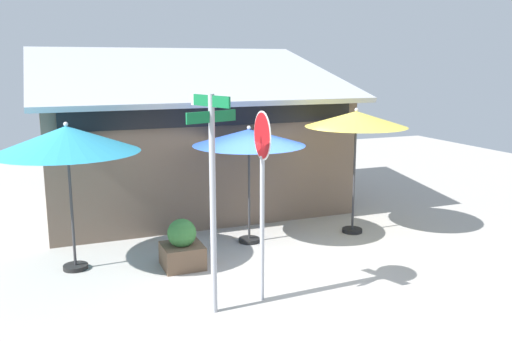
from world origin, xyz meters
TOP-DOWN VIEW (x-y plane):
  - ground_plane at (0.00, 0.00)m, footprint 28.00×28.00m
  - cafe_building at (-0.48, 4.93)m, footprint 7.62×5.10m
  - street_sign_post at (-1.80, -1.22)m, footprint 0.81×0.86m
  - stop_sign at (-0.97, -1.11)m, footprint 0.07×0.74m
  - patio_umbrella_teal_left at (-3.62, 1.36)m, footprint 2.52×2.52m
  - patio_umbrella_royal_blue_center at (-0.14, 1.59)m, footprint 2.29×2.29m
  - patio_umbrella_mustard_right at (2.22, 1.36)m, footprint 2.18×2.18m
  - sidewalk_planter at (-1.79, 0.73)m, footprint 0.73×0.73m

SIDE VIEW (x-z plane):
  - ground_plane at x=0.00m, z-range -0.10..0.00m
  - sidewalk_planter at x=-1.79m, z-range -0.07..0.84m
  - cafe_building at x=-0.48m, z-range -0.49..3.61m
  - street_sign_post at x=-1.80m, z-range 0.34..3.61m
  - stop_sign at x=-0.97m, z-range 0.57..3.56m
  - patio_umbrella_royal_blue_center at x=-0.14m, z-range 0.97..3.41m
  - patio_umbrella_teal_left at x=-3.62m, z-range 1.03..3.71m
  - patio_umbrella_mustard_right at x=2.22m, z-range 1.11..3.86m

